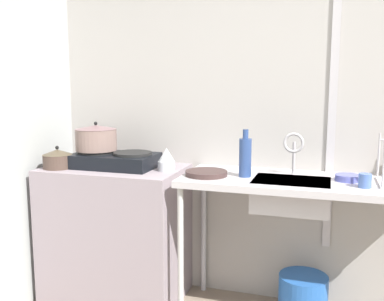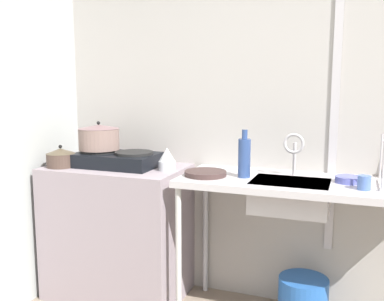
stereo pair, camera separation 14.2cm
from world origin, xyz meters
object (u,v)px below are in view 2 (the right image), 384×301
object	(u,v)px
small_bowl_on_drainboard	(348,180)
cup_by_rack	(364,183)
bottle_by_sink	(244,157)
bucket_on_floor	(303,300)
stove	(117,159)
frying_pan	(205,173)
faucet	(294,147)
sink_basin	(290,196)
percolator	(167,159)
pot_on_left_burner	(99,137)
pot_beside_stove	(61,158)

from	to	relation	value
small_bowl_on_drainboard	cup_by_rack	bearing A→B (deg)	-62.01
bottle_by_sink	bucket_on_floor	xyz separation A→B (m)	(0.36, 0.11, -0.90)
bottle_by_sink	bucket_on_floor	size ratio (longest dim) A/B	0.94
stove	frying_pan	xyz separation A→B (m)	(0.66, -0.07, -0.04)
faucet	cup_by_rack	size ratio (longest dim) A/B	3.43
small_bowl_on_drainboard	bottle_by_sink	xyz separation A→B (m)	(-0.59, -0.07, 0.10)
sink_basin	bottle_by_sink	xyz separation A→B (m)	(-0.28, 0.01, 0.21)
small_bowl_on_drainboard	bucket_on_floor	distance (m)	0.82
sink_basin	bucket_on_floor	xyz separation A→B (m)	(0.09, 0.12, -0.68)
frying_pan	percolator	bearing A→B (deg)	166.28
sink_basin	faucet	distance (m)	0.31
cup_by_rack	percolator	bearing A→B (deg)	174.63
stove	bottle_by_sink	bearing A→B (deg)	-2.05
pot_on_left_burner	percolator	size ratio (longest dim) A/B	1.88
pot_beside_stove	bucket_on_floor	distance (m)	1.82
pot_on_left_burner	sink_basin	xyz separation A→B (m)	(1.31, -0.04, -0.28)
stove	small_bowl_on_drainboard	size ratio (longest dim) A/B	3.78
stove	frying_pan	size ratio (longest dim) A/B	2.18
pot_on_left_burner	small_bowl_on_drainboard	size ratio (longest dim) A/B	1.90
bottle_by_sink	cup_by_rack	bearing A→B (deg)	-7.15
stove	small_bowl_on_drainboard	distance (m)	1.49
sink_basin	faucet	xyz separation A→B (m)	(-0.01, 0.15, 0.27)
stove	bucket_on_floor	world-z (taller)	stove
pot_on_left_burner	percolator	distance (m)	0.52
frying_pan	faucet	bearing A→B (deg)	19.46
faucet	bottle_by_sink	world-z (taller)	bottle_by_sink
pot_on_left_burner	sink_basin	world-z (taller)	pot_on_left_burner
cup_by_rack	small_bowl_on_drainboard	bearing A→B (deg)	117.99
pot_on_left_burner	small_bowl_on_drainboard	world-z (taller)	pot_on_left_burner
pot_on_left_burner	frying_pan	distance (m)	0.82
bucket_on_floor	pot_beside_stove	bearing A→B (deg)	-172.11
faucet	bucket_on_floor	size ratio (longest dim) A/B	0.86
cup_by_rack	bucket_on_floor	bearing A→B (deg)	148.11
stove	percolator	distance (m)	0.38
small_bowl_on_drainboard	bottle_by_sink	world-z (taller)	bottle_by_sink
pot_beside_stove	sink_basin	xyz separation A→B (m)	(1.52, 0.10, -0.15)
percolator	bottle_by_sink	world-z (taller)	bottle_by_sink
pot_on_left_burner	small_bowl_on_drainboard	distance (m)	1.63
stove	pot_beside_stove	bearing A→B (deg)	-156.90
pot_on_left_burner	pot_beside_stove	distance (m)	0.29
sink_basin	faucet	world-z (taller)	faucet
pot_on_left_burner	pot_beside_stove	bearing A→B (deg)	-145.02
sink_basin	frying_pan	distance (m)	0.52
pot_on_left_burner	stove	bearing A→B (deg)	-0.00
pot_on_left_burner	percolator	bearing A→B (deg)	-0.49
stove	bucket_on_floor	size ratio (longest dim) A/B	1.83
stove	percolator	bearing A→B (deg)	-0.66
stove	pot_beside_stove	world-z (taller)	pot_beside_stove
faucet	cup_by_rack	distance (m)	0.48
pot_beside_stove	cup_by_rack	world-z (taller)	pot_beside_stove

